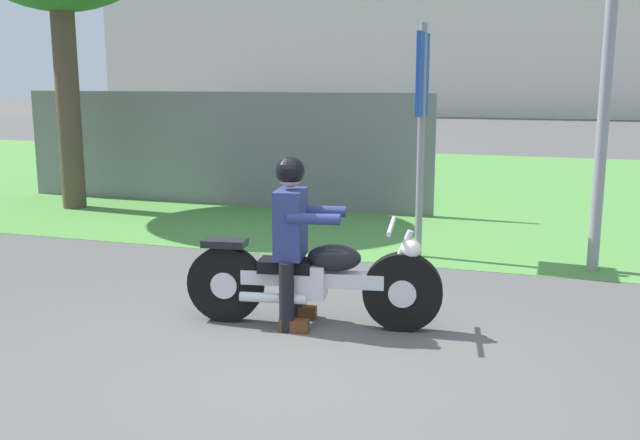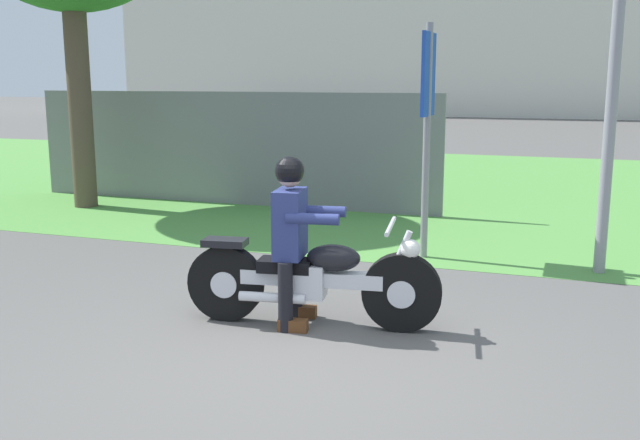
{
  "view_description": "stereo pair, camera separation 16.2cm",
  "coord_description": "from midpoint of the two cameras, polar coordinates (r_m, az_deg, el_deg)",
  "views": [
    {
      "loc": [
        1.62,
        -4.5,
        2.01
      ],
      "look_at": [
        -0.21,
        1.12,
        0.85
      ],
      "focal_mm": 40.63,
      "sensor_mm": 36.0,
      "label": 1
    },
    {
      "loc": [
        1.78,
        -4.45,
        2.01
      ],
      "look_at": [
        -0.21,
        1.12,
        0.85
      ],
      "focal_mm": 40.63,
      "sensor_mm": 36.0,
      "label": 2
    }
  ],
  "objects": [
    {
      "name": "grass_verge",
      "position": [
        13.8,
        12.31,
        2.5
      ],
      "size": [
        60.0,
        12.0,
        0.01
      ],
      "primitive_type": "cube",
      "color": "#549342",
      "rests_on": "ground"
    },
    {
      "name": "fence_segment",
      "position": [
        11.78,
        -6.93,
        5.62
      ],
      "size": [
        7.0,
        0.06,
        1.8
      ],
      "primitive_type": "cube",
      "color": "slate",
      "rests_on": "ground"
    },
    {
      "name": "rider_lead",
      "position": [
        5.87,
        -1.41,
        -0.61
      ],
      "size": [
        0.6,
        0.52,
        1.4
      ],
      "rotation": [
        0.0,
        0.0,
        0.15
      ],
      "color": "black",
      "rests_on": "ground"
    },
    {
      "name": "sign_banner",
      "position": [
        8.14,
        9.04,
        8.96
      ],
      "size": [
        0.08,
        0.6,
        2.6
      ],
      "color": "gray",
      "rests_on": "ground"
    },
    {
      "name": "motorcycle_lead",
      "position": [
        5.94,
        0.19,
        -4.7
      ],
      "size": [
        2.11,
        0.69,
        0.88
      ],
      "rotation": [
        0.0,
        0.0,
        0.15
      ],
      "color": "black",
      "rests_on": "ground"
    },
    {
      "name": "ground",
      "position": [
        5.19,
        -1.14,
        -11.68
      ],
      "size": [
        120.0,
        120.0,
        0.0
      ],
      "primitive_type": "plane",
      "color": "#565451"
    }
  ]
}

